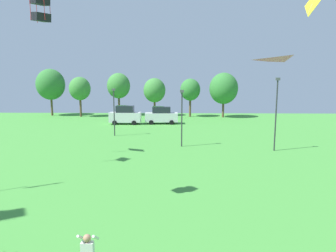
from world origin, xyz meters
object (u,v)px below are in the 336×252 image
kite_flying_5 (40,9)px  treeline_tree_3 (155,90)px  parked_car_second_from_left (161,115)px  treeline_tree_0 (51,84)px  treeline_tree_1 (80,89)px  treeline_tree_4 (190,90)px  light_post_3 (114,109)px  treeline_tree_5 (224,88)px  light_post_1 (276,110)px  light_post_2 (182,114)px  kite_flying_9 (312,4)px  treeline_tree_2 (119,86)px  parked_car_leftmost (125,115)px  kite_flying_6 (294,70)px

kite_flying_5 → treeline_tree_3: bearing=86.7°
parked_car_second_from_left → treeline_tree_0: bearing=150.7°
treeline_tree_1 → treeline_tree_4: (18.93, 0.42, -0.19)m
light_post_3 → treeline_tree_5: bearing=50.2°
kite_flying_5 → light_post_1: bearing=40.3°
light_post_2 → treeline_tree_0: (-22.76, 25.38, 2.48)m
kite_flying_9 → treeline_tree_2: size_ratio=0.39×
parked_car_leftmost → light_post_2: 16.66m
kite_flying_9 → light_post_2: bearing=-154.6°
kite_flying_6 → treeline_tree_4: bearing=92.2°
kite_flying_9 → treeline_tree_2: kite_flying_9 is taller
kite_flying_6 → treeline_tree_2: bearing=108.5°
treeline_tree_5 → treeline_tree_1: bearing=179.3°
treeline_tree_1 → treeline_tree_0: bearing=163.0°
parked_car_leftmost → kite_flying_6: bearing=-70.0°
parked_car_leftmost → treeline_tree_0: size_ratio=0.54×
parked_car_leftmost → treeline_tree_2: 12.14m
treeline_tree_5 → kite_flying_6: bearing=-95.7°
kite_flying_6 → treeline_tree_1: bearing=116.9°
kite_flying_6 → parked_car_second_from_left: (-6.13, 32.01, -5.25)m
parked_car_leftmost → light_post_1: size_ratio=0.69×
kite_flying_6 → light_post_2: kite_flying_6 is taller
kite_flying_5 → treeline_tree_4: bearing=77.4°
treeline_tree_3 → treeline_tree_2: bearing=175.0°
kite_flying_6 → treeline_tree_2: (-14.23, 42.62, -1.20)m
light_post_2 → treeline_tree_1: 29.16m
treeline_tree_4 → kite_flying_6: bearing=-87.8°
treeline_tree_0 → parked_car_second_from_left: bearing=-27.0°
parked_car_leftmost → treeline_tree_5: bearing=30.0°
kite_flying_5 → light_post_1: 20.08m
treeline_tree_0 → treeline_tree_4: size_ratio=1.26×
treeline_tree_2 → treeline_tree_1: bearing=-161.5°
treeline_tree_3 → treeline_tree_4: (6.22, -1.11, 0.13)m
kite_flying_6 → treeline_tree_1: 45.45m
treeline_tree_5 → parked_car_leftmost: bearing=-150.3°
treeline_tree_0 → treeline_tree_5: treeline_tree_0 is taller
light_post_3 → kite_flying_5: bearing=-87.4°
kite_flying_6 → treeline_tree_0: (-26.29, 42.28, -0.95)m
parked_car_leftmost → light_post_2: size_ratio=0.84×
light_post_3 → treeline_tree_3: bearing=80.9°
parked_car_leftmost → treeline_tree_2: size_ratio=0.59×
treeline_tree_1 → treeline_tree_2: 6.65m
treeline_tree_1 → parked_car_second_from_left: bearing=-30.6°
kite_flying_5 → treeline_tree_3: (2.28, 39.13, -4.74)m
light_post_3 → treeline_tree_0: size_ratio=0.64×
kite_flying_9 → parked_car_leftmost: bearing=160.3°
treeline_tree_3 → kite_flying_6: bearing=-79.5°
kite_flying_9 → parked_car_second_from_left: kite_flying_9 is taller
parked_car_second_from_left → treeline_tree_2: size_ratio=0.63×
treeline_tree_4 → treeline_tree_5: treeline_tree_5 is taller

